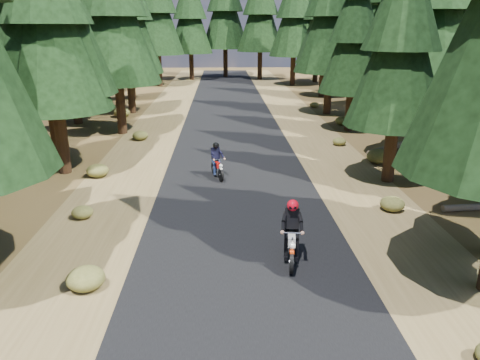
% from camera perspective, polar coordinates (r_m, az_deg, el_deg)
% --- Properties ---
extents(ground, '(120.00, 120.00, 0.00)m').
position_cam_1_polar(ground, '(14.42, 0.24, -6.02)').
color(ground, '#49351A').
rests_on(ground, ground).
extents(road, '(6.00, 100.00, 0.01)m').
position_cam_1_polar(road, '(19.09, -0.42, 0.15)').
color(road, black).
rests_on(road, ground).
extents(shoulder_l, '(3.20, 100.00, 0.01)m').
position_cam_1_polar(shoulder_l, '(19.49, -14.06, -0.03)').
color(shoulder_l, brown).
rests_on(shoulder_l, ground).
extents(shoulder_r, '(3.20, 100.00, 0.01)m').
position_cam_1_polar(shoulder_r, '(19.77, 13.03, 0.31)').
color(shoulder_r, brown).
rests_on(shoulder_r, ground).
extents(log_near, '(5.09, 4.09, 0.32)m').
position_cam_1_polar(log_near, '(25.71, 19.43, 4.21)').
color(log_near, '#4C4233').
rests_on(log_near, ground).
extents(understory_shrubs, '(15.45, 32.68, 0.67)m').
position_cam_1_polar(understory_shrubs, '(21.36, 0.96, 2.88)').
color(understory_shrubs, '#474C1E').
rests_on(understory_shrubs, ground).
extents(rider_lead, '(0.81, 1.94, 1.68)m').
position_cam_1_polar(rider_lead, '(12.36, 6.30, -7.56)').
color(rider_lead, silver).
rests_on(rider_lead, road).
extents(rider_follow, '(0.92, 1.71, 1.46)m').
position_cam_1_polar(rider_follow, '(19.09, -2.80, 1.67)').
color(rider_follow, maroon).
rests_on(rider_follow, road).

